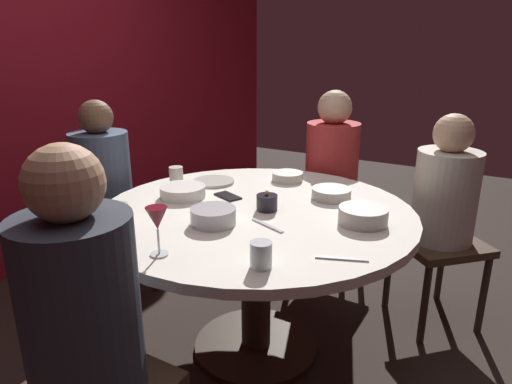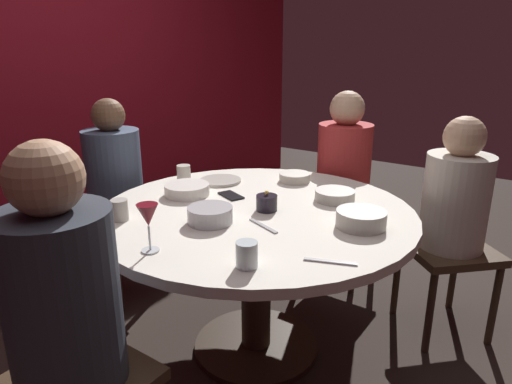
{
  "view_description": "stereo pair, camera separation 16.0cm",
  "coord_description": "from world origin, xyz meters",
  "views": [
    {
      "loc": [
        -1.65,
        -0.96,
        1.42
      ],
      "look_at": [
        0.0,
        0.0,
        0.81
      ],
      "focal_mm": 31.97,
      "sensor_mm": 36.0,
      "label": 1
    },
    {
      "loc": [
        -1.56,
        -1.09,
        1.42
      ],
      "look_at": [
        0.0,
        0.0,
        0.81
      ],
      "focal_mm": 31.97,
      "sensor_mm": 36.0,
      "label": 2
    }
  ],
  "objects": [
    {
      "name": "ground_plane",
      "position": [
        0.0,
        0.0,
        0.0
      ],
      "size": [
        8.0,
        8.0,
        0.0
      ],
      "primitive_type": "plane",
      "color": "#2D231E"
    },
    {
      "name": "back_wall",
      "position": [
        0.0,
        1.78,
        1.3
      ],
      "size": [
        6.0,
        0.1,
        2.6
      ],
      "primitive_type": "cube",
      "color": "maroon",
      "rests_on": "ground"
    },
    {
      "name": "dining_table",
      "position": [
        0.0,
        0.0,
        0.59
      ],
      "size": [
        1.4,
        1.4,
        0.73
      ],
      "color": "silver",
      "rests_on": "ground"
    },
    {
      "name": "seated_diner_left",
      "position": [
        -0.95,
        0.0,
        0.74
      ],
      "size": [
        0.4,
        0.4,
        1.2
      ],
      "rotation": [
        0.0,
        0.0,
        6.28
      ],
      "color": "#3F2D1E",
      "rests_on": "ground"
    },
    {
      "name": "seated_diner_back",
      "position": [
        0.0,
        0.97,
        0.71
      ],
      "size": [
        0.4,
        0.4,
        1.15
      ],
      "rotation": [
        0.0,
        0.0,
        4.71
      ],
      "color": "#3F2D1E",
      "rests_on": "ground"
    },
    {
      "name": "seated_diner_right",
      "position": [
        0.92,
        0.0,
        0.73
      ],
      "size": [
        0.4,
        0.4,
        1.17
      ],
      "rotation": [
        0.0,
        0.0,
        3.14
      ],
      "color": "#3F2D1E",
      "rests_on": "ground"
    },
    {
      "name": "seated_diner_front_right",
      "position": [
        0.69,
        -0.69,
        0.69
      ],
      "size": [
        0.57,
        0.57,
        1.12
      ],
      "rotation": [
        0.0,
        0.0,
        2.36
      ],
      "color": "#3F2D1E",
      "rests_on": "ground"
    },
    {
      "name": "candle_holder",
      "position": [
        0.01,
        -0.05,
        0.76
      ],
      "size": [
        0.09,
        0.09,
        0.09
      ],
      "color": "black",
      "rests_on": "dining_table"
    },
    {
      "name": "wine_glass",
      "position": [
        -0.57,
        0.06,
        0.86
      ],
      "size": [
        0.08,
        0.08,
        0.18
      ],
      "color": "silver",
      "rests_on": "dining_table"
    },
    {
      "name": "dinner_plate",
      "position": [
        0.24,
        0.4,
        0.73
      ],
      "size": [
        0.22,
        0.22,
        0.01
      ],
      "primitive_type": "cylinder",
      "color": "#B2ADA3",
      "rests_on": "dining_table"
    },
    {
      "name": "cell_phone",
      "position": [
        0.08,
        0.2,
        0.73
      ],
      "size": [
        0.12,
        0.16,
        0.01
      ],
      "primitive_type": "cube",
      "rotation": [
        0.0,
        0.0,
        2.76
      ],
      "color": "black",
      "rests_on": "dining_table"
    },
    {
      "name": "bowl_serving_large",
      "position": [
        -0.24,
        0.06,
        0.76
      ],
      "size": [
        0.19,
        0.19,
        0.07
      ],
      "primitive_type": "cylinder",
      "color": "#B7B7BC",
      "rests_on": "dining_table"
    },
    {
      "name": "bowl_salad_center",
      "position": [
        0.07,
        -0.46,
        0.76
      ],
      "size": [
        0.2,
        0.2,
        0.07
      ],
      "primitive_type": "cylinder",
      "color": "#B2ADA3",
      "rests_on": "dining_table"
    },
    {
      "name": "bowl_small_white",
      "position": [
        -0.03,
        0.39,
        0.75
      ],
      "size": [
        0.22,
        0.22,
        0.05
      ],
      "primitive_type": "cylinder",
      "color": "silver",
      "rests_on": "dining_table"
    },
    {
      "name": "bowl_sauce_side",
      "position": [
        0.31,
        -0.23,
        0.75
      ],
      "size": [
        0.19,
        0.19,
        0.05
      ],
      "primitive_type": "cylinder",
      "color": "#B2ADA3",
      "rests_on": "dining_table"
    },
    {
      "name": "bowl_rice_portion",
      "position": [
        0.47,
        0.08,
        0.75
      ],
      "size": [
        0.16,
        0.16,
        0.05
      ],
      "primitive_type": "cylinder",
      "color": "beige",
      "rests_on": "dining_table"
    },
    {
      "name": "cup_near_candle",
      "position": [
        -0.47,
        -0.29,
        0.77
      ],
      "size": [
        0.07,
        0.07,
        0.09
      ],
      "primitive_type": "cylinder",
      "color": "silver",
      "rests_on": "dining_table"
    },
    {
      "name": "cup_by_left_diner",
      "position": [
        0.13,
        0.56,
        0.77
      ],
      "size": [
        0.07,
        0.07,
        0.09
      ],
      "primitive_type": "cylinder",
      "color": "beige",
      "rests_on": "dining_table"
    },
    {
      "name": "cup_by_right_diner",
      "position": [
        -0.43,
        0.39,
        0.77
      ],
      "size": [
        0.07,
        0.07,
        0.09
      ],
      "primitive_type": "cylinder",
      "color": "#B2ADA3",
      "rests_on": "dining_table"
    },
    {
      "name": "fork_near_plate",
      "position": [
        -0.28,
        -0.5,
        0.73
      ],
      "size": [
        0.08,
        0.17,
        0.01
      ],
      "primitive_type": "cube",
      "rotation": [
        0.0,
        0.0,
        0.36
      ],
      "color": "#B7B7BC",
      "rests_on": "dining_table"
    },
    {
      "name": "knife_near_plate",
      "position": [
        -0.15,
        -0.14,
        0.73
      ],
      "size": [
        0.08,
        0.17,
        0.01
      ],
      "primitive_type": "cube",
      "rotation": [
        0.0,
        0.0,
        -0.36
      ],
      "color": "#B7B7BC",
      "rests_on": "dining_table"
    }
  ]
}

